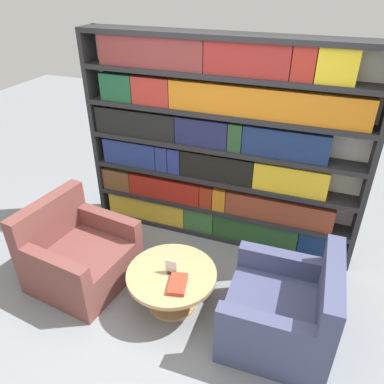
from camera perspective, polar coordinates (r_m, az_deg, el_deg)
ground_plane at (r=3.51m, az=-3.60°, el=-19.41°), size 14.00×14.00×0.00m
bookshelf at (r=3.94m, az=3.79°, el=6.80°), size 2.94×0.30×2.21m
armchair_left at (r=3.88m, az=-16.91°, el=-9.27°), size 0.95×0.97×0.83m
armchair_right at (r=3.30m, az=13.75°, el=-17.40°), size 0.86×0.89×0.83m
coffee_table at (r=3.47m, az=-3.10°, el=-13.47°), size 0.81×0.81×0.39m
table_sign at (r=3.35m, az=-3.18°, el=-11.43°), size 0.11×0.06×0.14m
stray_book at (r=3.26m, az=-2.21°, el=-13.84°), size 0.20×0.27×0.04m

